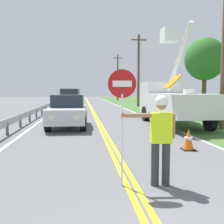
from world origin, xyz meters
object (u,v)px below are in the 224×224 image
Objects in this scene: stop_sign_paddle at (122,101)px; flagger_worker at (160,134)px; oncoming_sedan_nearest at (68,111)px; oncoming_suv_second at (71,100)px; traffic_cone_lead at (188,140)px; utility_bucket_truck at (171,100)px; roadside_tree_verge at (205,60)px; utility_pole_mid at (139,69)px; traffic_cone_mid at (158,125)px; utility_pole_far at (118,77)px.

flagger_worker is at bearing -5.47° from stop_sign_paddle.
oncoming_suv_second reaches higher than oncoming_sedan_nearest.
traffic_cone_lead is (4.15, -5.53, -0.50)m from oncoming_sedan_nearest.
utility_bucket_truck is 11.90m from oncoming_suv_second.
flagger_worker is 3.44m from traffic_cone_lead.
roadside_tree_verge reaches higher than utility_bucket_truck.
oncoming_sedan_nearest is 11.60m from roadside_tree_verge.
oncoming_suv_second is 10.32m from utility_pole_mid.
traffic_cone_lead is (1.86, 2.80, -0.71)m from flagger_worker.
utility_bucket_truck is 1.64× the size of oncoming_sedan_nearest.
oncoming_suv_second is (-0.34, 10.73, 0.23)m from oncoming_sedan_nearest.
oncoming_sedan_nearest is at bearing 152.19° from traffic_cone_mid.
traffic_cone_lead is 12.49m from roadside_tree_verge.
utility_bucket_truck is at bearing -58.86° from oncoming_suv_second.
traffic_cone_lead is 3.32m from traffic_cone_mid.
flagger_worker is 6.44m from traffic_cone_mid.
stop_sign_paddle is 9.80m from utility_bucket_truck.
oncoming_suv_second is 0.52× the size of utility_pole_far.
flagger_worker is 0.21× the size of utility_pole_mid.
flagger_worker reaches higher than traffic_cone_lead.
oncoming_suv_second is (-2.63, 19.06, 0.01)m from flagger_worker.
oncoming_sedan_nearest is 36.62m from utility_pole_far.
flagger_worker is 15.54m from roadside_tree_verge.
stop_sign_paddle is at bearing -98.16° from utility_pole_far.
roadside_tree_verge reaches higher than stop_sign_paddle.
stop_sign_paddle is 0.56× the size of oncoming_sedan_nearest.
roadside_tree_verge is at bearing 57.00° from stop_sign_paddle.
traffic_cone_mid is 9.90m from roadside_tree_verge.
traffic_cone_mid is at bearing 72.71° from flagger_worker.
roadside_tree_verge reaches higher than flagger_worker.
flagger_worker reaches higher than traffic_cone_mid.
utility_pole_far is at bearing 82.83° from flagger_worker.
flagger_worker is 0.78× the size of stop_sign_paddle.
traffic_cone_mid is (1.90, 6.12, -0.71)m from flagger_worker.
traffic_cone_mid is (4.53, -12.94, -0.72)m from oncoming_suv_second.
utility_bucket_truck reaches higher than traffic_cone_lead.
utility_pole_far is 30.87m from roadside_tree_verge.
traffic_cone_lead is (4.49, -16.26, -0.72)m from oncoming_suv_second.
roadside_tree_verge is (2.42, -11.62, -0.22)m from utility_pole_mid.
roadside_tree_verge is (4.18, 4.23, 2.86)m from utility_bucket_truck.
stop_sign_paddle is at bearing -113.83° from traffic_cone_mid.
stop_sign_paddle is 6.75m from traffic_cone_mid.
traffic_cone_lead is at bearing -119.52° from roadside_tree_verge.
oncoming_suv_second is at bearing 105.45° from traffic_cone_lead.
traffic_cone_lead is at bearing 46.04° from stop_sign_paddle.
traffic_cone_lead and traffic_cone_mid have the same top height.
flagger_worker reaches higher than oncoming_sedan_nearest.
flagger_worker is 2.61× the size of traffic_cone_lead.
traffic_cone_mid is (-1.61, -2.77, -1.08)m from utility_bucket_truck.
oncoming_sedan_nearest is at bearing 100.47° from stop_sign_paddle.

